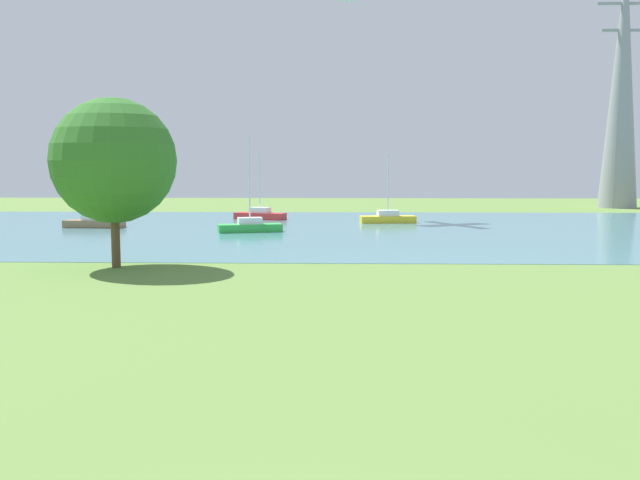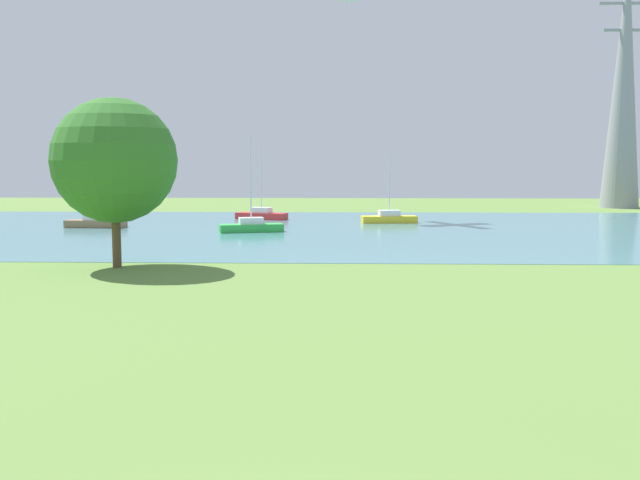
% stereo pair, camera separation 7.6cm
% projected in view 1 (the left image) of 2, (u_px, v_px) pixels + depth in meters
% --- Properties ---
extents(ground_plane, '(160.00, 160.00, 0.00)m').
position_uv_depth(ground_plane, '(324.00, 290.00, 30.46)').
color(ground_plane, olive).
extents(water_surface, '(140.00, 40.00, 0.02)m').
position_uv_depth(water_surface, '(333.00, 229.00, 58.29)').
color(water_surface, teal).
rests_on(water_surface, ground).
extents(sailboat_brown, '(4.89, 1.83, 6.20)m').
position_uv_depth(sailboat_brown, '(94.00, 222.00, 59.71)').
color(sailboat_brown, brown).
rests_on(sailboat_brown, water_surface).
extents(sailboat_green, '(5.03, 2.70, 7.25)m').
position_uv_depth(sailboat_green, '(250.00, 226.00, 55.83)').
color(sailboat_green, green).
rests_on(sailboat_green, water_surface).
extents(sailboat_yellow, '(4.95, 2.09, 5.96)m').
position_uv_depth(sailboat_yellow, '(388.00, 218.00, 64.39)').
color(sailboat_yellow, yellow).
rests_on(sailboat_yellow, water_surface).
extents(sailboat_red, '(5.02, 3.03, 6.47)m').
position_uv_depth(sailboat_red, '(260.00, 214.00, 68.49)').
color(sailboat_red, red).
rests_on(sailboat_red, water_surface).
extents(tree_west_far, '(6.23, 6.23, 8.48)m').
position_uv_depth(tree_west_far, '(113.00, 161.00, 36.49)').
color(tree_west_far, brown).
rests_on(tree_west_far, ground).
extents(electricity_pylon, '(6.40, 4.40, 29.28)m').
position_uv_depth(electricity_pylon, '(622.00, 81.00, 85.09)').
color(electricity_pylon, gray).
rests_on(electricity_pylon, ground).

